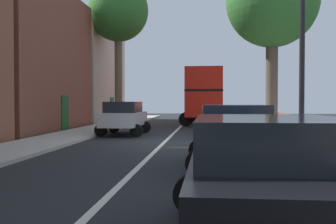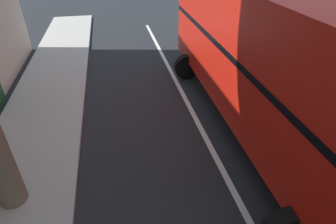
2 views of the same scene
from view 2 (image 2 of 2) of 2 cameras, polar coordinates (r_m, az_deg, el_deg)
The scene contains 1 object.
double_decker_bus at distance 7.96m, azimuth 20.43°, elevation 11.09°, with size 3.70×11.10×4.06m.
Camera 2 is at (-2.40, 8.77, 5.05)m, focal length 29.40 mm.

